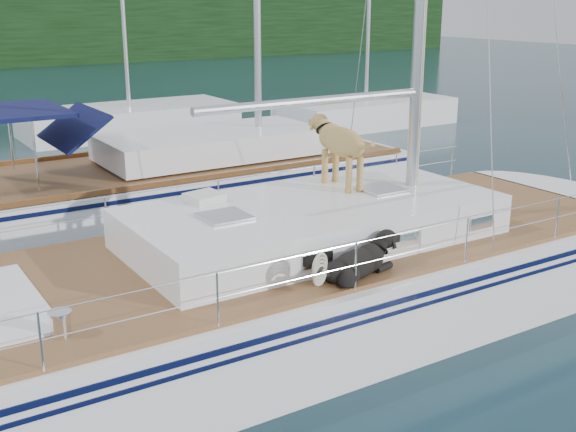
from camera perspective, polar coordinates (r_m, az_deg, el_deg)
ground at (r=10.30m, az=-1.78°, el=-9.26°), size 120.00×120.00×0.00m
main_sailboat at (r=10.06m, az=-1.30°, el=-5.64°), size 12.00×3.80×14.01m
neighbor_sailboat at (r=15.80m, az=-9.51°, el=2.31°), size 11.00×3.50×13.30m
bg_boat_center at (r=25.82m, az=-12.38°, el=7.38°), size 7.20×3.00×11.65m
bg_boat_east at (r=27.10m, az=6.14°, el=8.12°), size 6.40×3.00×11.65m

